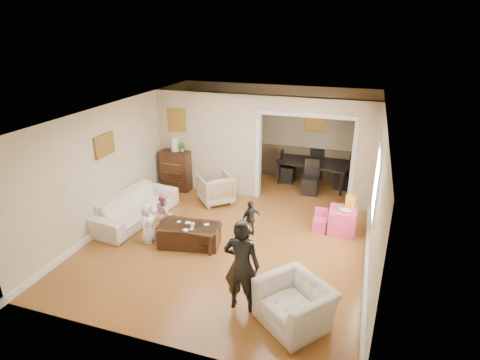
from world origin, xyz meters
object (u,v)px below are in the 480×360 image
(armchair_front, at_px, (294,304))
(child_toddler, at_px, (251,218))
(child_kneel_b, at_px, (165,213))
(coffee_table, at_px, (190,235))
(cyan_cup, at_px, (339,208))
(play_table, at_px, (342,221))
(dresser, at_px, (177,170))
(armchair_back, at_px, (216,189))
(coffee_cup, at_px, (193,225))
(child_kneel_a, at_px, (147,223))
(dining_table, at_px, (314,173))
(adult_person, at_px, (242,266))
(table_lamp, at_px, (175,144))
(sofa, at_px, (135,207))

(armchair_front, bearing_deg, child_toddler, 159.62)
(child_kneel_b, xyz_separation_m, child_toddler, (1.75, 0.45, -0.06))
(coffee_table, relative_size, cyan_cup, 14.78)
(play_table, height_order, cyan_cup, cyan_cup)
(armchair_front, height_order, dresser, dresser)
(dresser, distance_m, child_toddler, 3.15)
(armchair_back, relative_size, coffee_table, 0.66)
(armchair_back, xyz_separation_m, dresser, (-1.30, 0.47, 0.18))
(armchair_front, xyz_separation_m, coffee_cup, (-2.30, 1.47, 0.16))
(armchair_front, distance_m, child_kneel_a, 3.53)
(coffee_cup, distance_m, dining_table, 4.39)
(coffee_cup, xyz_separation_m, adult_person, (1.47, -1.41, 0.28))
(table_lamp, bearing_deg, play_table, -13.37)
(play_table, distance_m, child_kneel_b, 3.75)
(table_lamp, distance_m, dining_table, 3.84)
(sofa, height_order, dresser, dresser)
(armchair_back, relative_size, armchair_front, 0.77)
(coffee_table, relative_size, child_kneel_a, 1.41)
(table_lamp, bearing_deg, armchair_back, -19.80)
(armchair_front, xyz_separation_m, adult_person, (-0.84, 0.06, 0.45))
(sofa, relative_size, dresser, 2.06)
(coffee_cup, distance_m, child_kneel_b, 0.87)
(armchair_back, bearing_deg, dresser, -62.24)
(dresser, distance_m, play_table, 4.53)
(armchair_front, bearing_deg, adult_person, -145.49)
(adult_person, relative_size, child_kneel_b, 1.71)
(coffee_cup, bearing_deg, adult_person, -43.80)
(play_table, xyz_separation_m, child_toddler, (-1.81, -0.73, 0.12))
(cyan_cup, relative_size, child_toddler, 0.10)
(play_table, bearing_deg, sofa, -168.89)
(child_kneel_b, bearing_deg, coffee_table, -144.49)
(armchair_back, relative_size, adult_person, 0.50)
(armchair_back, xyz_separation_m, child_toddler, (1.30, -1.31, 0.04))
(coffee_table, bearing_deg, dining_table, 64.37)
(armchair_back, relative_size, play_table, 1.39)
(play_table, distance_m, adult_person, 3.25)
(sofa, xyz_separation_m, dining_table, (3.51, 3.36, 0.02))
(dresser, relative_size, cyan_cup, 13.39)
(adult_person, distance_m, child_kneel_a, 2.77)
(play_table, xyz_separation_m, dining_table, (-0.96, 2.48, 0.07))
(sofa, bearing_deg, child_toddler, -80.04)
(armchair_front, bearing_deg, cyan_cup, 121.97)
(coffee_cup, distance_m, child_kneel_a, 0.96)
(table_lamp, xyz_separation_m, child_toddler, (2.60, -1.78, -0.86))
(play_table, bearing_deg, dresser, 166.63)
(dresser, relative_size, table_lamp, 2.97)
(sofa, distance_m, dresser, 1.94)
(child_kneel_a, height_order, child_kneel_b, child_kneel_b)
(coffee_table, relative_size, child_kneel_b, 1.31)
(dresser, xyz_separation_m, coffee_table, (1.55, -2.53, -0.31))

